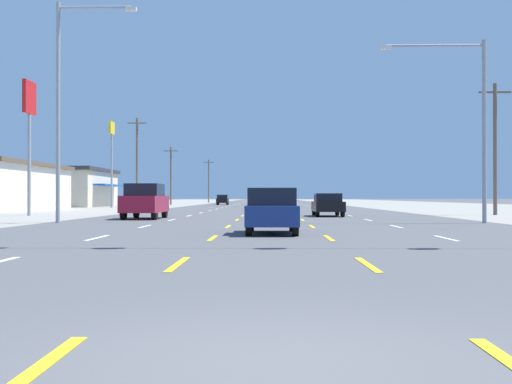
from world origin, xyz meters
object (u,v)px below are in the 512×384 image
hatchback_center_turn_nearest (272,211)px  hatchback_inner_right_farther (285,199)px  streetlight_left_row_0 (65,97)px  streetlight_right_row_0 (471,114)px  hatchback_far_left_far (223,200)px  pole_sign_left_row_1 (29,114)px  sedan_center_turn_midfar (268,201)px  suv_far_left_near (145,201)px  pole_sign_left_row_2 (112,145)px  sedan_inner_right_mid (328,204)px

hatchback_center_turn_nearest → hatchback_inner_right_farther: bearing=88.3°
hatchback_inner_right_farther → streetlight_left_row_0: streetlight_left_row_0 is taller
streetlight_right_row_0 → hatchback_inner_right_farther: bearing=93.5°
hatchback_far_left_far → pole_sign_left_row_1: size_ratio=0.44×
hatchback_inner_right_farther → pole_sign_left_row_1: 90.88m
sedan_center_turn_midfar → streetlight_right_row_0: 49.43m
hatchback_inner_right_farther → pole_sign_left_row_1: (-19.09, -88.66, 5.87)m
suv_far_left_near → pole_sign_left_row_1: pole_sign_left_row_1 is taller
hatchback_inner_right_farther → streetlight_right_row_0: streetlight_right_row_0 is taller
suv_far_left_near → pole_sign_left_row_2: (-10.60, 35.59, 6.06)m
hatchback_center_turn_nearest → pole_sign_left_row_2: bearing=109.5°
hatchback_inner_right_farther → hatchback_center_turn_nearest: bearing=-91.7°
streetlight_left_row_0 → sedan_center_turn_midfar: bearing=78.7°
sedan_center_turn_midfar → pole_sign_left_row_2: size_ratio=0.47×
pole_sign_left_row_2 → hatchback_far_left_far: bearing=67.9°
pole_sign_left_row_1 → pole_sign_left_row_2: 30.09m
sedan_inner_right_mid → sedan_center_turn_midfar: size_ratio=1.00×
sedan_inner_right_mid → hatchback_far_left_far: hatchback_far_left_far is taller
sedan_inner_right_mid → pole_sign_left_row_1: bearing=178.0°
suv_far_left_near → streetlight_left_row_0: bearing=-116.1°
streetlight_left_row_0 → pole_sign_left_row_2: bearing=100.8°
sedan_inner_right_mid → streetlight_right_row_0: size_ratio=0.52×
sedan_inner_right_mid → streetlight_right_row_0: bearing=-61.0°
hatchback_center_turn_nearest → suv_far_left_near: bearing=116.1°
sedan_inner_right_mid → hatchback_inner_right_farther: 89.34m
hatchback_far_left_far → pole_sign_left_row_2: 28.94m
hatchback_inner_right_farther → hatchback_far_left_far: bearing=-107.8°
hatchback_far_left_far → hatchback_center_turn_nearest: bearing=-84.7°
hatchback_center_turn_nearest → pole_sign_left_row_2: 53.47m
suv_far_left_near → hatchback_far_left_far: size_ratio=1.26×
sedan_inner_right_mid → hatchback_inner_right_farther: hatchback_inner_right_farther is taller
hatchback_center_turn_nearest → pole_sign_left_row_1: bearing=128.2°
pole_sign_left_row_2 → streetlight_right_row_0: pole_sign_left_row_2 is taller
sedan_center_turn_midfar → pole_sign_left_row_1: 40.67m
hatchback_center_turn_nearest → pole_sign_left_row_2: pole_sign_left_row_2 is taller
hatchback_far_left_far → hatchback_inner_right_farther: 34.07m
hatchback_center_turn_nearest → hatchback_inner_right_farther: 108.74m
hatchback_center_turn_nearest → streetlight_left_row_0: size_ratio=0.37×
hatchback_center_turn_nearest → hatchback_far_left_far: size_ratio=1.00×
streetlight_right_row_0 → hatchback_far_left_far: bearing=103.8°
streetlight_right_row_0 → hatchback_center_turn_nearest: bearing=-137.0°
sedan_center_turn_midfar → hatchback_inner_right_farther: hatchback_inner_right_farther is taller
hatchback_center_turn_nearest → hatchback_inner_right_farther: size_ratio=1.00×
suv_far_left_near → hatchback_inner_right_farther: suv_far_left_near is taller
hatchback_center_turn_nearest → sedan_center_turn_midfar: hatchback_center_turn_nearest is taller
suv_far_left_near → streetlight_left_row_0: streetlight_left_row_0 is taller
hatchback_center_turn_nearest → pole_sign_left_row_2: size_ratio=0.40×
pole_sign_left_row_1 → sedan_inner_right_mid: bearing=-2.0°
pole_sign_left_row_1 → streetlight_left_row_0: (5.93, -11.19, -0.61)m
hatchback_center_turn_nearest → hatchback_far_left_far: (-7.08, 76.24, 0.00)m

